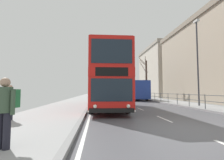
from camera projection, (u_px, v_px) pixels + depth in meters
name	position (u px, v px, depth m)	size (l,w,h in m)	color
ground	(173.00, 130.00, 6.07)	(15.80, 140.00, 0.20)	#4D4D52
double_decker_bus_main	(107.00, 80.00, 14.07)	(2.86, 10.80, 4.57)	red
background_bus_far_lane	(135.00, 90.00, 27.50)	(2.74, 9.13, 3.00)	navy
pedestrian_railing_far_kerb	(155.00, 95.00, 22.82)	(0.05, 29.95, 1.08)	#2D3338
pedestrian_with_backpack	(6.00, 107.00, 3.87)	(0.55, 0.58, 1.65)	black
pedestrian_companion	(9.00, 99.00, 7.56)	(0.55, 0.56, 1.62)	black
street_lamp_far_side	(197.00, 56.00, 15.38)	(0.28, 0.60, 8.04)	#38383D
bare_tree_far_00	(146.00, 78.00, 29.53)	(2.04, 2.62, 7.60)	#423328
bare_tree_far_01	(134.00, 84.00, 41.68)	(1.47, 2.37, 6.12)	brown
background_building_00	(168.00, 72.00, 43.16)	(11.74, 16.38, 12.69)	#B2A899
background_building_01	(219.00, 62.00, 24.33)	(10.85, 17.92, 11.60)	gray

